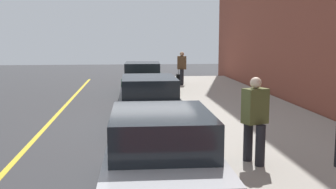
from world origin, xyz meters
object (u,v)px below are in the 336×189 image
object	(u,v)px
parked_car_green	(143,78)
rolling_suitcase	(178,79)
parked_car_silver	(161,154)
pedestrian_brown_coat	(182,67)
pedestrian_olive_coat	(255,118)
parked_car_black	(149,101)

from	to	relation	value
parked_car_green	rolling_suitcase	xyz separation A→B (m)	(2.88, -2.07, -0.34)
parked_car_silver	rolling_suitcase	xyz separation A→B (m)	(15.52, -2.19, -0.34)
pedestrian_brown_coat	pedestrian_olive_coat	size ratio (longest dim) A/B	1.00
parked_car_green	parked_car_silver	bearing A→B (deg)	179.43
parked_car_black	pedestrian_brown_coat	size ratio (longest dim) A/B	2.60
parked_car_silver	pedestrian_olive_coat	distance (m)	2.37
rolling_suitcase	pedestrian_olive_coat	bearing A→B (deg)	179.24
pedestrian_brown_coat	parked_car_green	bearing A→B (deg)	136.91
parked_car_green	pedestrian_olive_coat	distance (m)	11.58
parked_car_black	pedestrian_brown_coat	bearing A→B (deg)	-13.55
rolling_suitcase	pedestrian_brown_coat	bearing A→B (deg)	-167.11
parked_car_green	rolling_suitcase	size ratio (longest dim) A/B	4.74
pedestrian_brown_coat	rolling_suitcase	size ratio (longest dim) A/B	2.01
parked_car_green	pedestrian_brown_coat	bearing A→B (deg)	-43.09
parked_car_silver	parked_car_green	distance (m)	12.64
pedestrian_olive_coat	parked_car_green	bearing A→B (deg)	9.33
rolling_suitcase	parked_car_black	bearing A→B (deg)	167.85
parked_car_green	pedestrian_brown_coat	distance (m)	3.22
parked_car_silver	pedestrian_olive_coat	world-z (taller)	pedestrian_olive_coat
parked_car_silver	pedestrian_brown_coat	xyz separation A→B (m)	(14.98, -2.31, 0.33)
parked_car_green	pedestrian_brown_coat	xyz separation A→B (m)	(2.34, -2.19, 0.33)
parked_car_silver	parked_car_green	xyz separation A→B (m)	(12.64, -0.13, -0.00)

